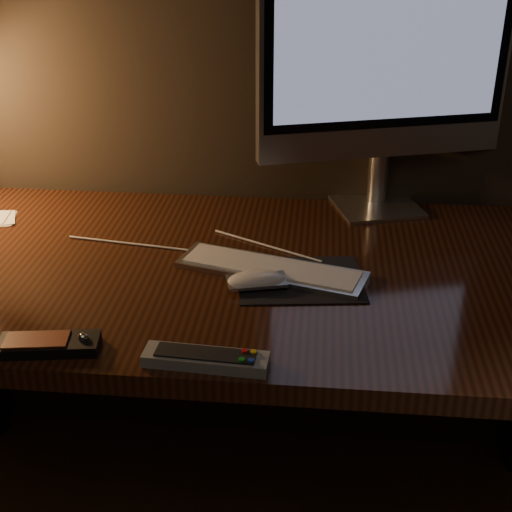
# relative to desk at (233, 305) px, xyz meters

# --- Properties ---
(desk) EXTENTS (1.60, 0.75, 0.75)m
(desk) POSITION_rel_desk_xyz_m (0.00, 0.00, 0.00)
(desk) COLOR #381A0C
(desk) RESTS_ON ground
(monitor) EXTENTS (0.56, 0.22, 0.61)m
(monitor) POSITION_rel_desk_xyz_m (0.31, 0.26, 0.49)
(monitor) COLOR silver
(monitor) RESTS_ON desk
(keyboard) EXTENTS (0.39, 0.20, 0.01)m
(keyboard) POSITION_rel_desk_xyz_m (0.09, -0.08, 0.14)
(keyboard) COLOR silver
(keyboard) RESTS_ON desk
(mousepad) EXTENTS (0.26, 0.22, 0.00)m
(mousepad) POSITION_rel_desk_xyz_m (0.15, -0.11, 0.13)
(mousepad) COLOR black
(mousepad) RESTS_ON desk
(mouse) EXTENTS (0.12, 0.08, 0.02)m
(mouse) POSITION_rel_desk_xyz_m (0.07, -0.15, 0.14)
(mouse) COLOR white
(mouse) RESTS_ON desk
(media_remote) EXTENTS (0.17, 0.08, 0.03)m
(media_remote) POSITION_rel_desk_xyz_m (-0.25, -0.39, 0.14)
(media_remote) COLOR black
(media_remote) RESTS_ON desk
(tv_remote) EXTENTS (0.20, 0.06, 0.03)m
(tv_remote) POSITION_rel_desk_xyz_m (0.01, -0.41, 0.14)
(tv_remote) COLOR gray
(tv_remote) RESTS_ON desk
(cable) EXTENTS (0.52, 0.20, 0.00)m
(cable) POSITION_rel_desk_xyz_m (-0.07, 0.01, 0.13)
(cable) COLOR white
(cable) RESTS_ON desk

